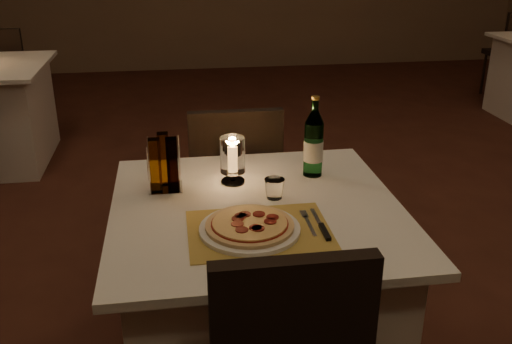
{
  "coord_description": "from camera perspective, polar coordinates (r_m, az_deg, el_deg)",
  "views": [
    {
      "loc": [
        -0.49,
        -2.27,
        1.61
      ],
      "look_at": [
        -0.22,
        -0.5,
        0.86
      ],
      "focal_mm": 40.0,
      "sensor_mm": 36.0,
      "label": 1
    }
  ],
  "objects": [
    {
      "name": "floor",
      "position": [
        2.84,
        3.04,
        -12.11
      ],
      "size": [
        8.0,
        10.0,
        0.02
      ],
      "primitive_type": "cube",
      "color": "#4A2217",
      "rests_on": "ground"
    },
    {
      "name": "main_table",
      "position": [
        2.16,
        0.08,
        -12.17
      ],
      "size": [
        1.0,
        1.0,
        0.74
      ],
      "color": "silver",
      "rests_on": "ground"
    },
    {
      "name": "plate",
      "position": [
        1.8,
        -0.63,
        -5.73
      ],
      "size": [
        0.32,
        0.32,
        0.01
      ],
      "primitive_type": "cylinder",
      "color": "white",
      "rests_on": "placemat"
    },
    {
      "name": "cruet_caddy",
      "position": [
        2.08,
        -9.18,
        0.68
      ],
      "size": [
        0.12,
        0.12,
        0.21
      ],
      "color": "white",
      "rests_on": "main_table"
    },
    {
      "name": "chair_far",
      "position": [
        2.7,
        -2.19,
        -0.42
      ],
      "size": [
        0.42,
        0.42,
        0.9
      ],
      "color": "black",
      "rests_on": "ground"
    },
    {
      "name": "hurricane_candle",
      "position": [
        2.12,
        -2.36,
        1.56
      ],
      "size": [
        0.09,
        0.09,
        0.18
      ],
      "color": "white",
      "rests_on": "main_table"
    },
    {
      "name": "fork",
      "position": [
        1.87,
        5.18,
        -4.93
      ],
      "size": [
        0.02,
        0.18,
        0.0
      ],
      "color": "silver",
      "rests_on": "placemat"
    },
    {
      "name": "tumbler",
      "position": [
        2.02,
        1.85,
        -1.66
      ],
      "size": [
        0.07,
        0.07,
        0.07
      ],
      "primitive_type": null,
      "color": "white",
      "rests_on": "main_table"
    },
    {
      "name": "water_bottle",
      "position": [
        2.19,
        5.77,
        2.79
      ],
      "size": [
        0.08,
        0.08,
        0.31
      ],
      "color": "#59A766",
      "rests_on": "main_table"
    },
    {
      "name": "neighbor_chair_lb",
      "position": [
        5.3,
        -24.0,
        9.32
      ],
      "size": [
        0.42,
        0.42,
        0.9
      ],
      "color": "black",
      "rests_on": "ground"
    },
    {
      "name": "pizza",
      "position": [
        1.8,
        -0.62,
        -5.27
      ],
      "size": [
        0.28,
        0.28,
        0.02
      ],
      "color": "#D8B77F",
      "rests_on": "plate"
    },
    {
      "name": "knife",
      "position": [
        1.82,
        6.7,
        -5.64
      ],
      "size": [
        0.02,
        0.22,
        0.01
      ],
      "color": "black",
      "rests_on": "placemat"
    },
    {
      "name": "placemat",
      "position": [
        1.81,
        0.32,
        -5.91
      ],
      "size": [
        0.45,
        0.34,
        0.0
      ],
      "primitive_type": "cube",
      "color": "#AF903D",
      "rests_on": "main_table"
    }
  ]
}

